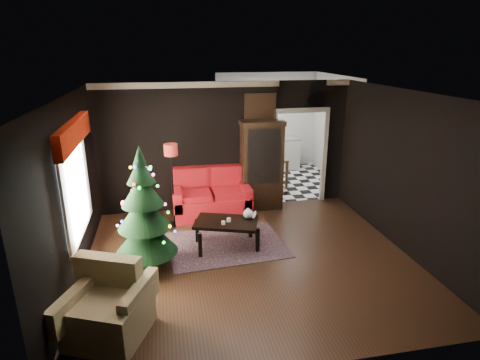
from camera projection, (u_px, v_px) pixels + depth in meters
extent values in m
plane|color=black|center=(250.00, 260.00, 6.86)|extent=(5.50, 5.50, 0.00)
plane|color=white|center=(252.00, 94.00, 5.97)|extent=(5.50, 5.50, 0.00)
plane|color=black|center=(226.00, 147.00, 8.74)|extent=(5.50, 0.00, 5.50)
plane|color=black|center=(304.00, 259.00, 4.09)|extent=(5.50, 0.00, 5.50)
plane|color=black|center=(70.00, 194.00, 5.91)|extent=(0.00, 5.50, 5.50)
plane|color=black|center=(405.00, 173.00, 6.92)|extent=(0.00, 5.50, 5.50)
cube|color=white|center=(75.00, 186.00, 6.09)|extent=(0.05, 1.60, 1.40)
cube|color=#9F1805|center=(73.00, 133.00, 5.85)|extent=(0.12, 2.10, 0.35)
plane|color=white|center=(279.00, 181.00, 10.89)|extent=(3.00, 3.00, 0.00)
cube|color=white|center=(267.00, 111.00, 11.71)|extent=(0.70, 0.06, 0.70)
cube|color=#55424B|center=(226.00, 245.00, 7.35)|extent=(2.22, 1.69, 0.01)
cylinder|color=white|center=(229.00, 220.00, 7.12)|extent=(0.10, 0.10, 0.07)
cylinder|color=beige|center=(223.00, 223.00, 7.01)|extent=(0.08, 0.08, 0.06)
imported|color=#A38273|center=(246.00, 210.00, 7.34)|extent=(0.17, 0.09, 0.24)
cylinder|color=silver|center=(314.00, 100.00, 8.74)|extent=(0.32, 0.32, 0.06)
cube|color=tan|center=(260.00, 107.00, 8.57)|extent=(0.62, 0.05, 0.52)
cube|color=silver|center=(268.00, 154.00, 11.87)|extent=(1.80, 0.60, 0.90)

